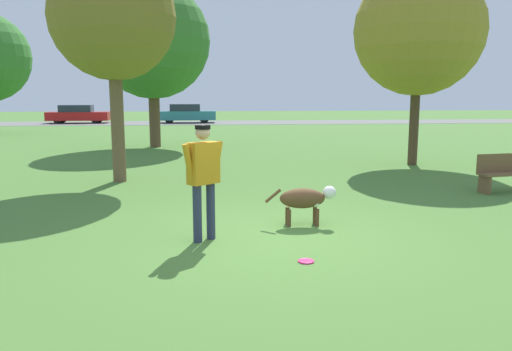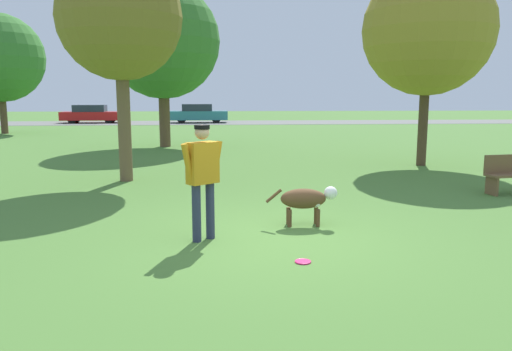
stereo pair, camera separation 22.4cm
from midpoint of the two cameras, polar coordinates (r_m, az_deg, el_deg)
ground_plane at (r=7.52m, az=1.03°, el=-7.23°), size 120.00×120.00×0.00m
far_road_strip at (r=39.06m, az=-4.64°, el=6.05°), size 120.00×6.00×0.01m
person at (r=7.26m, az=-6.91°, el=0.36°), size 0.62×0.52×1.70m
dog at (r=8.22m, az=4.92°, el=-2.69°), size 1.18×0.35×0.65m
frisbee at (r=6.53m, az=4.75°, el=-9.74°), size 0.21×0.21×0.02m
tree_near_right at (r=16.07m, az=17.70°, el=15.44°), size 3.81×3.81×5.91m
tree_mid_center at (r=21.16m, az=-12.09°, el=14.81°), size 4.65×4.65×6.61m
tree_near_left at (r=12.85m, az=-16.54°, el=16.87°), size 2.98×2.98×5.44m
parked_car_red at (r=40.58m, az=-19.83°, el=6.60°), size 4.59×1.78×1.38m
parked_car_teal at (r=39.05m, az=-8.14°, el=7.01°), size 4.43×1.89×1.44m
park_bench at (r=12.29m, az=26.31°, el=0.40°), size 1.45×0.61×0.84m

